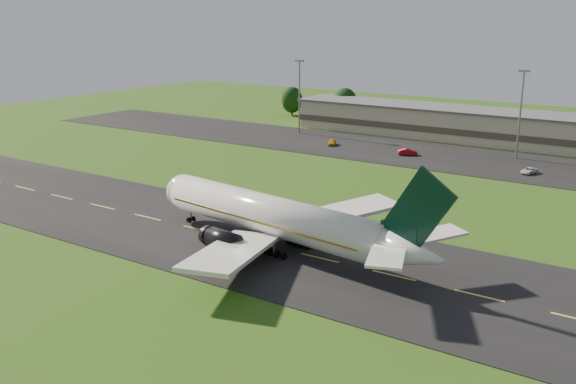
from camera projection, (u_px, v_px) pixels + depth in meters
The scene contains 10 objects.
ground at pixel (320, 259), 87.50m from camera, with size 360.00×360.00×0.00m, color #2A4D13.
taxiway at pixel (320, 258), 87.49m from camera, with size 220.00×30.00×0.10m, color black.
apron at pixel (484, 162), 145.17m from camera, with size 260.00×30.00×0.10m, color black.
airliner at pixel (275, 217), 90.11m from camera, with size 51.15×41.82×15.57m.
terminal at pixel (541, 132), 160.07m from camera, with size 145.00×16.00×8.40m.
light_mast_west at pixel (299, 88), 177.71m from camera, with size 2.40×1.20×20.35m.
light_mast_centre at pixel (521, 104), 145.53m from camera, with size 2.40×1.20×20.35m.
service_vehicle_a at pixel (332, 142), 163.71m from camera, with size 1.75×4.35×1.48m, color #D99D0C.
service_vehicle_b at pixel (408, 152), 151.84m from camera, with size 1.61×4.60×1.52m, color #9D0A0D.
service_vehicle_c at pixel (529, 171), 134.13m from camera, with size 2.09×4.53×1.26m, color silver.
Camera 1 is at (41.96, -70.52, 32.02)m, focal length 40.00 mm.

